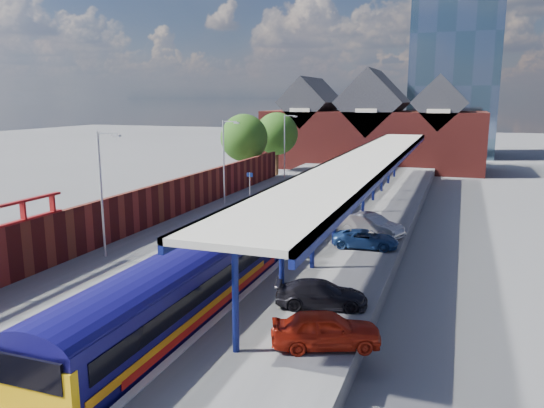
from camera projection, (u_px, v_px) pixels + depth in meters
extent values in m
plane|color=#5B5B5E|center=(323.00, 203.00, 50.05)|extent=(240.00, 240.00, 0.00)
cube|color=#473D33|center=(291.00, 227.00, 40.81)|extent=(6.00, 76.00, 0.06)
cube|color=slate|center=(264.00, 223.00, 41.52)|extent=(0.07, 76.00, 0.14)
cube|color=slate|center=(281.00, 225.00, 41.05)|extent=(0.07, 76.00, 0.14)
cube|color=slate|center=(300.00, 226.00, 40.53)|extent=(0.07, 76.00, 0.14)
cube|color=slate|center=(319.00, 228.00, 40.06)|extent=(0.07, 76.00, 0.14)
cube|color=#565659|center=(226.00, 216.00, 42.53)|extent=(5.00, 76.00, 1.00)
cube|color=#565659|center=(369.00, 227.00, 38.73)|extent=(6.00, 76.00, 1.00)
cube|color=silver|center=(253.00, 211.00, 41.65)|extent=(0.30, 76.00, 0.05)
cube|color=silver|center=(331.00, 217.00, 39.57)|extent=(0.30, 76.00, 0.05)
cube|color=yellow|center=(246.00, 211.00, 41.86)|extent=(0.14, 76.00, 0.01)
cube|color=#0F0B50|center=(179.00, 293.00, 21.68)|extent=(2.83, 16.01, 2.50)
cube|color=#0F0B50|center=(178.00, 264.00, 21.44)|extent=(2.83, 16.01, 0.60)
cube|color=#0F0B50|center=(297.00, 213.00, 37.01)|extent=(2.83, 16.01, 2.50)
cube|color=#0F0B50|center=(298.00, 195.00, 36.77)|extent=(2.83, 16.01, 0.60)
cube|color=#0F0B50|center=(347.00, 179.00, 52.34)|extent=(2.83, 16.01, 2.50)
cube|color=#0F0B50|center=(347.00, 167.00, 52.09)|extent=(2.83, 16.01, 0.60)
cube|color=#0F0B50|center=(373.00, 161.00, 67.67)|extent=(2.83, 16.01, 2.50)
cube|color=#0F0B50|center=(374.00, 151.00, 67.42)|extent=(2.83, 16.01, 0.60)
cube|color=black|center=(310.00, 187.00, 45.06)|extent=(0.04, 60.54, 0.70)
cube|color=orange|center=(310.00, 196.00, 45.22)|extent=(0.03, 55.27, 0.30)
cube|color=red|center=(310.00, 199.00, 45.27)|extent=(0.03, 55.27, 0.30)
cube|color=#F2B20C|center=(34.00, 399.00, 14.41)|extent=(2.82, 0.31, 2.10)
cube|color=black|center=(29.00, 373.00, 14.15)|extent=(2.30, 0.17, 0.90)
cube|color=black|center=(93.00, 401.00, 16.83)|extent=(2.00, 2.40, 0.60)
cube|color=black|center=(379.00, 168.00, 73.15)|extent=(2.00, 2.40, 0.60)
cylinder|color=#0F1758|center=(235.00, 295.00, 18.24)|extent=(0.24, 0.24, 4.20)
cylinder|color=#0F1758|center=(282.00, 255.00, 22.86)|extent=(0.24, 0.24, 4.20)
cylinder|color=#0F1758|center=(313.00, 229.00, 27.48)|extent=(0.24, 0.24, 4.20)
cylinder|color=#0F1758|center=(334.00, 210.00, 32.09)|extent=(0.24, 0.24, 4.20)
cylinder|color=#0F1758|center=(351.00, 196.00, 36.71)|extent=(0.24, 0.24, 4.20)
cylinder|color=#0F1758|center=(364.00, 185.00, 41.32)|extent=(0.24, 0.24, 4.20)
cylinder|color=#0F1758|center=(374.00, 176.00, 45.94)|extent=(0.24, 0.24, 4.20)
cylinder|color=#0F1758|center=(382.00, 169.00, 50.56)|extent=(0.24, 0.24, 4.20)
cylinder|color=#0F1758|center=(389.00, 163.00, 55.17)|extent=(0.24, 0.24, 4.20)
cylinder|color=#0F1758|center=(395.00, 158.00, 59.79)|extent=(0.24, 0.24, 4.20)
cube|color=beige|center=(369.00, 158.00, 39.80)|extent=(4.50, 52.00, 0.25)
cube|color=#0F1758|center=(341.00, 159.00, 40.54)|extent=(0.20, 52.00, 0.55)
cube|color=#0F1758|center=(398.00, 161.00, 39.11)|extent=(0.20, 52.00, 0.55)
cylinder|color=#A5A8AA|center=(102.00, 195.00, 29.15)|extent=(0.12, 0.12, 7.00)
cube|color=#A5A8AA|center=(107.00, 134.00, 28.29)|extent=(1.20, 0.08, 0.08)
cube|color=#A5A8AA|center=(116.00, 136.00, 28.11)|extent=(0.45, 0.18, 0.12)
cylinder|color=#A5A8AA|center=(224.00, 163.00, 43.93)|extent=(0.12, 0.12, 7.00)
cube|color=#A5A8AA|center=(230.00, 122.00, 43.06)|extent=(1.20, 0.08, 0.08)
cube|color=#A5A8AA|center=(237.00, 123.00, 42.88)|extent=(0.45, 0.18, 0.12)
cylinder|color=#A5A8AA|center=(284.00, 147.00, 58.70)|extent=(0.12, 0.12, 7.00)
cube|color=#A5A8AA|center=(290.00, 116.00, 57.84)|extent=(1.20, 0.08, 0.08)
cube|color=#A5A8AA|center=(295.00, 117.00, 57.66)|extent=(0.45, 0.18, 0.12)
cylinder|color=#A5A8AA|center=(250.00, 187.00, 45.72)|extent=(0.08, 0.08, 2.50)
cube|color=#0C194C|center=(250.00, 175.00, 45.51)|extent=(0.55, 0.06, 0.35)
cube|color=maroon|center=(156.00, 204.00, 37.48)|extent=(0.35, 50.00, 2.80)
cube|color=maroon|center=(23.00, 211.00, 26.03)|extent=(0.30, 0.12, 1.00)
cube|color=maroon|center=(52.00, 204.00, 27.88)|extent=(0.30, 0.12, 1.00)
cube|color=maroon|center=(372.00, 140.00, 75.12)|extent=(30.00, 12.00, 8.00)
cube|color=#232328|center=(312.00, 102.00, 77.07)|extent=(7.13, 12.00, 7.13)
cube|color=#232328|center=(374.00, 102.00, 74.10)|extent=(9.16, 12.00, 9.16)
cube|color=#232328|center=(441.00, 103.00, 71.12)|extent=(7.13, 12.00, 7.13)
cube|color=beige|center=(300.00, 110.00, 71.68)|extent=(2.80, 0.15, 0.50)
cube|color=beige|center=(366.00, 111.00, 68.71)|extent=(2.80, 0.15, 0.50)
cube|color=beige|center=(438.00, 111.00, 65.73)|extent=(2.80, 0.15, 0.50)
cube|color=#435E74|center=(457.00, 36.00, 88.99)|extent=(14.00, 14.00, 40.00)
cylinder|color=#382314|center=(244.00, 170.00, 58.66)|extent=(0.44, 0.44, 4.00)
sphere|color=#1C4512|center=(244.00, 138.00, 57.98)|extent=(5.20, 5.20, 5.20)
sphere|color=#1C4512|center=(249.00, 145.00, 57.39)|extent=(3.20, 3.20, 3.20)
cylinder|color=#382314|center=(277.00, 162.00, 65.72)|extent=(0.44, 0.44, 4.00)
sphere|color=#1C4512|center=(277.00, 134.00, 65.04)|extent=(5.20, 5.20, 5.20)
sphere|color=#1C4512|center=(282.00, 140.00, 64.45)|extent=(3.20, 3.20, 3.20)
imported|color=#AC200E|center=(326.00, 329.00, 18.87)|extent=(4.21, 2.90, 1.33)
imported|color=#A6A5AA|center=(371.00, 225.00, 34.20)|extent=(4.57, 3.07, 1.42)
imported|color=black|center=(321.00, 294.00, 22.56)|extent=(4.19, 2.51, 1.14)
imported|color=navy|center=(366.00, 239.00, 31.51)|extent=(3.98, 2.06, 1.07)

